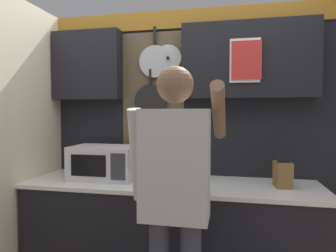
# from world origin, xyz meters

# --- Properties ---
(base_cabinet_counter) EXTENTS (2.29, 0.66, 0.88)m
(base_cabinet_counter) POSITION_xyz_m (0.00, -0.00, 0.44)
(base_cabinet_counter) COLOR black
(base_cabinet_counter) RESTS_ON ground_plane
(back_wall_unit) EXTENTS (2.86, 0.23, 2.32)m
(back_wall_unit) POSITION_xyz_m (0.02, 0.30, 1.45)
(back_wall_unit) COLOR black
(back_wall_unit) RESTS_ON ground_plane
(side_wall) EXTENTS (0.04, 1.60, 2.32)m
(side_wall) POSITION_xyz_m (-1.16, -0.38, 1.16)
(side_wall) COLOR beige
(side_wall) RESTS_ON ground_plane
(microwave) EXTENTS (0.53, 0.35, 0.27)m
(microwave) POSITION_xyz_m (-0.56, 0.01, 1.02)
(microwave) COLOR silver
(microwave) RESTS_ON base_cabinet_counter
(knife_block) EXTENTS (0.13, 0.16, 0.26)m
(knife_block) POSITION_xyz_m (0.84, 0.01, 0.98)
(knife_block) COLOR brown
(knife_block) RESTS_ON base_cabinet_counter
(utensil_crock) EXTENTS (0.10, 0.10, 0.35)m
(utensil_crock) POSITION_xyz_m (-0.02, 0.01, 0.97)
(utensil_crock) COLOR white
(utensil_crock) RESTS_ON base_cabinet_counter
(person) EXTENTS (0.54, 0.60, 1.69)m
(person) POSITION_xyz_m (0.16, -0.64, 1.01)
(person) COLOR #383842
(person) RESTS_ON ground_plane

